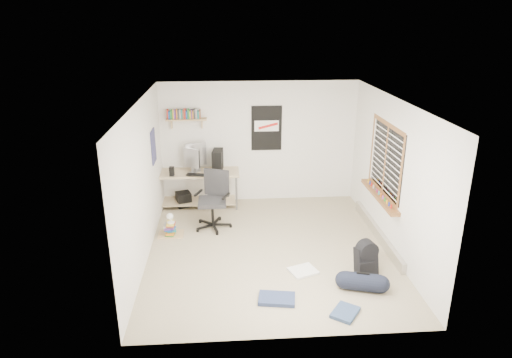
{
  "coord_description": "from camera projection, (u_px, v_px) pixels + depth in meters",
  "views": [
    {
      "loc": [
        -0.71,
        -6.79,
        3.72
      ],
      "look_at": [
        -0.19,
        0.43,
        1.11
      ],
      "focal_mm": 32.0,
      "sensor_mm": 36.0,
      "label": 1
    }
  ],
  "objects": [
    {
      "name": "speaker_right",
      "position": [
        220.0,
        167.0,
        9.12
      ],
      "size": [
        0.11,
        0.11,
        0.17
      ],
      "primitive_type": "cube",
      "rotation": [
        0.0,
        0.0,
        0.41
      ],
      "color": "black",
      "rests_on": "desk"
    },
    {
      "name": "monitor_left",
      "position": [
        192.0,
        163.0,
        9.01
      ],
      "size": [
        0.35,
        0.27,
        0.39
      ],
      "primitive_type": "cube",
      "rotation": [
        0.0,
        0.0,
        -0.56
      ],
      "color": "#939397",
      "rests_on": "desk"
    },
    {
      "name": "backpack",
      "position": [
        366.0,
        261.0,
        6.93
      ],
      "size": [
        0.37,
        0.32,
        0.43
      ],
      "primitive_type": "cube",
      "rotation": [
        0.0,
        0.0,
        0.22
      ],
      "color": "black",
      "rests_on": "floor"
    },
    {
      "name": "subwoofer",
      "position": [
        184.0,
        200.0,
        9.38
      ],
      "size": [
        0.35,
        0.35,
        0.31
      ],
      "primitive_type": "cube",
      "rotation": [
        0.0,
        0.0,
        0.34
      ],
      "color": "black",
      "rests_on": "floor"
    },
    {
      "name": "window",
      "position": [
        385.0,
        159.0,
        7.6
      ],
      "size": [
        0.1,
        1.5,
        1.26
      ],
      "primitive_type": "cube",
      "color": "brown",
      "rests_on": "right_wall"
    },
    {
      "name": "baseboard_heater",
      "position": [
        378.0,
        233.0,
        8.06
      ],
      "size": [
        0.08,
        2.5,
        0.18
      ],
      "primitive_type": "cube",
      "color": "#B7B2A8",
      "rests_on": "floor"
    },
    {
      "name": "floor",
      "position": [
        269.0,
        249.0,
        7.68
      ],
      "size": [
        4.0,
        4.5,
        0.01
      ],
      "primitive_type": "cube",
      "color": "gray",
      "rests_on": "ground"
    },
    {
      "name": "keyboard",
      "position": [
        196.0,
        175.0,
        8.92
      ],
      "size": [
        0.4,
        0.21,
        0.02
      ],
      "primitive_type": "cube",
      "rotation": [
        0.0,
        0.0,
        -0.23
      ],
      "color": "black",
      "rests_on": "desk"
    },
    {
      "name": "duffel_bag",
      "position": [
        362.0,
        281.0,
        6.5
      ],
      "size": [
        0.33,
        0.33,
        0.52
      ],
      "primitive_type": "cylinder",
      "rotation": [
        0.0,
        0.0,
        -0.29
      ],
      "color": "black",
      "rests_on": "floor"
    },
    {
      "name": "speaker_left",
      "position": [
        172.0,
        171.0,
        8.87
      ],
      "size": [
        0.1,
        0.1,
        0.18
      ],
      "primitive_type": "cube",
      "rotation": [
        0.0,
        0.0,
        -0.06
      ],
      "color": "black",
      "rests_on": "desk"
    },
    {
      "name": "ceiling",
      "position": [
        271.0,
        101.0,
        6.83
      ],
      "size": [
        4.0,
        4.5,
        0.01
      ],
      "primitive_type": "cube",
      "color": "white",
      "rests_on": "ground"
    },
    {
      "name": "desk",
      "position": [
        198.0,
        188.0,
        9.35
      ],
      "size": [
        1.82,
        1.27,
        0.76
      ],
      "primitive_type": "cube",
      "rotation": [
        0.0,
        0.0,
        0.36
      ],
      "color": "tan",
      "rests_on": "floor"
    },
    {
      "name": "jeans_b",
      "position": [
        345.0,
        312.0,
        6.01
      ],
      "size": [
        0.46,
        0.48,
        0.05
      ],
      "primitive_type": "cube",
      "rotation": [
        0.0,
        0.0,
        0.94
      ],
      "color": "navy",
      "rests_on": "floor"
    },
    {
      "name": "desk_lamp",
      "position": [
        171.0,
        216.0,
        8.05
      ],
      "size": [
        0.18,
        0.24,
        0.22
      ],
      "primitive_type": "cube",
      "rotation": [
        0.0,
        0.0,
        -0.27
      ],
      "color": "silver",
      "rests_on": "book_stack"
    },
    {
      "name": "right_wall",
      "position": [
        393.0,
        177.0,
        7.39
      ],
      "size": [
        0.01,
        4.5,
        2.5
      ],
      "primitive_type": "cube",
      "color": "silver",
      "rests_on": "ground"
    },
    {
      "name": "jeans_a",
      "position": [
        277.0,
        299.0,
        6.29
      ],
      "size": [
        0.55,
        0.4,
        0.05
      ],
      "primitive_type": "cube",
      "rotation": [
        0.0,
        0.0,
        -0.17
      ],
      "color": "navy",
      "rests_on": "floor"
    },
    {
      "name": "back_wall",
      "position": [
        259.0,
        142.0,
        9.37
      ],
      "size": [
        4.0,
        0.01,
        2.5
      ],
      "primitive_type": "cube",
      "color": "silver",
      "rests_on": "ground"
    },
    {
      "name": "tshirt",
      "position": [
        303.0,
        271.0,
        6.99
      ],
      "size": [
        0.49,
        0.45,
        0.04
      ],
      "primitive_type": "cube",
      "rotation": [
        0.0,
        0.0,
        0.36
      ],
      "color": "silver",
      "rests_on": "floor"
    },
    {
      "name": "office_chair",
      "position": [
        212.0,
        203.0,
        8.31
      ],
      "size": [
        0.91,
        0.91,
        1.07
      ],
      "primitive_type": "cube",
      "rotation": [
        0.0,
        0.0,
        -0.39
      ],
      "color": "#262628",
      "rests_on": "floor"
    },
    {
      "name": "pc_tower",
      "position": [
        218.0,
        160.0,
        9.15
      ],
      "size": [
        0.23,
        0.42,
        0.42
      ],
      "primitive_type": "cube",
      "rotation": [
        0.0,
        0.0,
        -0.11
      ],
      "color": "black",
      "rests_on": "desk"
    },
    {
      "name": "monitor_right",
      "position": [
        196.0,
        159.0,
        9.13
      ],
      "size": [
        0.43,
        0.25,
        0.46
      ],
      "primitive_type": "cube",
      "rotation": [
        0.0,
        0.0,
        0.36
      ],
      "color": "#A8A7AC",
      "rests_on": "desk"
    },
    {
      "name": "wall_shelf",
      "position": [
        186.0,
        119.0,
        8.99
      ],
      "size": [
        0.8,
        0.22,
        0.24
      ],
      "primitive_type": "cube",
      "color": "tan",
      "rests_on": "back_wall"
    },
    {
      "name": "left_wall",
      "position": [
        143.0,
        183.0,
        7.12
      ],
      "size": [
        0.01,
        4.5,
        2.5
      ],
      "primitive_type": "cube",
      "color": "silver",
      "rests_on": "ground"
    },
    {
      "name": "poster_left_wall",
      "position": [
        153.0,
        146.0,
        8.17
      ],
      "size": [
        0.02,
        0.42,
        0.6
      ],
      "primitive_type": "cube",
      "color": "navy",
      "rests_on": "left_wall"
    },
    {
      "name": "poster_back_wall",
      "position": [
        267.0,
        128.0,
        9.26
      ],
      "size": [
        0.62,
        0.03,
        0.92
      ],
      "primitive_type": "cube",
      "color": "black",
      "rests_on": "back_wall"
    },
    {
      "name": "book_stack",
      "position": [
        170.0,
        227.0,
        8.14
      ],
      "size": [
        0.5,
        0.45,
        0.28
      ],
      "primitive_type": "cube",
      "rotation": [
        0.0,
        0.0,
        -0.34
      ],
      "color": "olive",
      "rests_on": "floor"
    }
  ]
}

